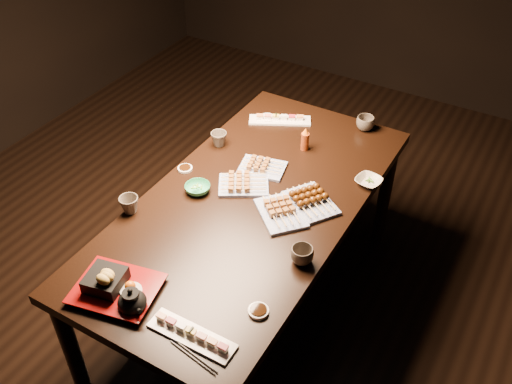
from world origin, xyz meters
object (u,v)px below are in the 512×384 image
tempura_tray (115,282)px  teacup_mid_right (302,255)px  teacup_far_left (219,139)px  teacup_far_right (365,123)px  yakitori_plate_right (281,209)px  teacup_near_left (129,205)px  teapot (132,300)px  edamame_bowl_green (198,188)px  sushi_platter_near (192,333)px  dining_table (251,259)px  condiment_bottle (305,139)px  yakitori_plate_left (262,165)px  sushi_platter_far (280,118)px  yakitori_plate_center (244,181)px  edamame_bowl_cream (369,181)px

tempura_tray → teacup_mid_right: bearing=30.9°
teacup_far_left → teacup_far_right: 0.78m
yakitori_plate_right → teacup_near_left: teacup_near_left is taller
teacup_far_left → teapot: 1.10m
tempura_tray → edamame_bowl_green: bearing=85.0°
sushi_platter_near → teacup_far_left: bearing=118.0°
dining_table → edamame_bowl_green: edamame_bowl_green is taller
teacup_near_left → teapot: teapot is taller
sushi_platter_near → teacup_near_left: bearing=146.1°
teacup_mid_right → condiment_bottle: 0.79m
yakitori_plate_left → tempura_tray: tempura_tray is taller
edamame_bowl_green → teapot: bearing=-74.7°
yakitori_plate_left → teapot: 0.99m
sushi_platter_near → teapot: bearing=-178.6°
teacup_far_left → teacup_far_right: same height
sushi_platter_far → yakitori_plate_left: yakitori_plate_left is taller
yakitori_plate_center → yakitori_plate_right: size_ratio=0.95×
teacup_mid_right → tempura_tray: bearing=-137.2°
dining_table → teapot: 0.86m
teacup_near_left → teacup_mid_right: (0.79, 0.11, -0.00)m
yakitori_plate_center → tempura_tray: (-0.08, -0.79, 0.03)m
dining_table → sushi_platter_far: sushi_platter_far is taller
dining_table → tempura_tray: 0.85m
edamame_bowl_green → edamame_bowl_cream: 0.80m
yakitori_plate_right → teacup_near_left: size_ratio=2.82×
teacup_far_right → teapot: bearing=-100.2°
dining_table → edamame_bowl_green: bearing=-160.3°
sushi_platter_near → edamame_bowl_cream: sushi_platter_near is taller
yakitori_plate_center → teapot: (0.02, -0.83, 0.02)m
dining_table → teacup_near_left: size_ratio=20.87×
teacup_near_left → teapot: 0.56m
teapot → edamame_bowl_cream: bearing=91.4°
sushi_platter_near → teacup_mid_right: 0.55m
teacup_near_left → yakitori_plate_center: bearing=50.0°
teacup_near_left → condiment_bottle: 0.94m
edamame_bowl_green → condiment_bottle: bearing=63.7°
tempura_tray → teacup_near_left: tempura_tray is taller
yakitori_plate_right → teacup_far_left: bearing=-168.8°
teacup_mid_right → teacup_far_right: bearing=98.0°
teapot → yakitori_plate_right: bearing=97.3°
yakitori_plate_left → teacup_far_left: 0.30m
dining_table → sushi_platter_near: sushi_platter_near is taller
yakitori_plate_right → teacup_near_left: (-0.59, -0.32, 0.01)m
condiment_bottle → sushi_platter_far: bearing=144.3°
teacup_near_left → teacup_far_right: 1.32m
teacup_far_left → yakitori_plate_right: bearing=-30.6°
teacup_near_left → teapot: size_ratio=0.68×
edamame_bowl_green → edamame_bowl_cream: edamame_bowl_green is taller
yakitori_plate_center → teacup_near_left: size_ratio=2.67×
yakitori_plate_left → teacup_far_right: 0.65m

